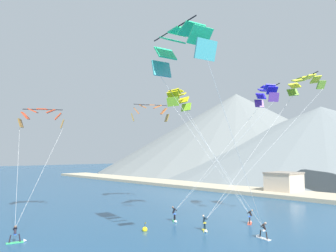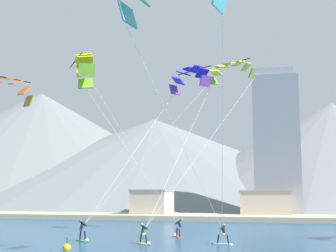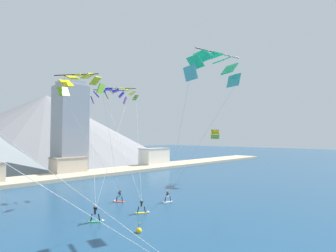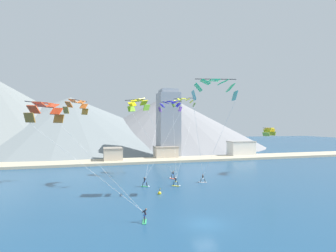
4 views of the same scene
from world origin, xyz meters
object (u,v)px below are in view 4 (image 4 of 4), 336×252
at_px(kitesurfer_mid_center, 145,218).
at_px(kitesurfer_far_right, 202,180).
at_px(kitesurfer_near_lead, 146,184).
at_px(parafoil_kite_mid_center, 46,110).
at_px(race_marker_buoy, 159,193).
at_px(parafoil_kite_distant_low_drift, 269,130).
at_px(kitesurfer_far_left, 177,184).
at_px(parafoil_kite_near_lead, 170,106).
at_px(kitesurfer_near_trail, 172,176).
at_px(parafoil_kite_far_right, 214,88).
at_px(parafoil_kite_far_left, 184,102).
at_px(parafoil_kite_distant_high_outer, 77,105).
at_px(parafoil_kite_near_trail, 138,104).

bearing_deg(kitesurfer_mid_center, kitesurfer_far_right, 50.42).
bearing_deg(kitesurfer_near_lead, parafoil_kite_mid_center, -145.48).
bearing_deg(race_marker_buoy, kitesurfer_mid_center, -111.75).
distance_m(parafoil_kite_distant_low_drift, race_marker_buoy, 32.02).
height_order(kitesurfer_mid_center, kitesurfer_far_left, kitesurfer_far_left).
xyz_separation_m(kitesurfer_near_lead, parafoil_kite_near_lead, (7.07, 9.01, 14.79)).
height_order(kitesurfer_near_lead, parafoil_kite_distant_low_drift, parafoil_kite_distant_low_drift).
bearing_deg(kitesurfer_near_lead, kitesurfer_near_trail, 40.72).
height_order(kitesurfer_far_right, parafoil_kite_far_right, parafoil_kite_far_right).
bearing_deg(parafoil_kite_mid_center, parafoil_kite_far_left, 39.68).
height_order(kitesurfer_near_trail, parafoil_kite_distant_high_outer, parafoil_kite_distant_high_outer).
distance_m(kitesurfer_near_lead, parafoil_kite_far_right, 20.68).
height_order(parafoil_kite_far_right, parafoil_kite_distant_low_drift, parafoil_kite_far_right).
bearing_deg(race_marker_buoy, kitesurfer_near_lead, 102.38).
relative_size(kitesurfer_far_left, parafoil_kite_near_lead, 0.11).
bearing_deg(kitesurfer_near_lead, kitesurfer_far_left, -10.67).
distance_m(kitesurfer_mid_center, parafoil_kite_distant_low_drift, 40.72).
height_order(kitesurfer_far_right, parafoil_kite_far_left, parafoil_kite_far_left).
relative_size(parafoil_kite_near_lead, parafoil_kite_mid_center, 1.12).
bearing_deg(parafoil_kite_distant_low_drift, parafoil_kite_near_trail, -173.49).
relative_size(parafoil_kite_far_left, race_marker_buoy, 15.82).
relative_size(kitesurfer_near_trail, parafoil_kite_near_lead, 0.11).
height_order(kitesurfer_near_trail, kitesurfer_far_left, kitesurfer_far_left).
relative_size(parafoil_kite_near_lead, parafoil_kite_distant_low_drift, 2.84).
bearing_deg(parafoil_kite_distant_high_outer, kitesurfer_near_trail, -2.19).
bearing_deg(kitesurfer_far_right, kitesurfer_mid_center, -129.58).
bearing_deg(parafoil_kite_near_trail, parafoil_kite_distant_low_drift, 6.51).
relative_size(kitesurfer_far_left, parafoil_kite_near_trail, 0.12).
height_order(parafoil_kite_distant_high_outer, race_marker_buoy, parafoil_kite_distant_high_outer).
height_order(kitesurfer_far_left, kitesurfer_far_right, kitesurfer_far_left).
relative_size(parafoil_kite_far_left, parafoil_kite_distant_high_outer, 2.79).
bearing_deg(kitesurfer_far_left, parafoil_kite_distant_high_outer, 157.15).
relative_size(kitesurfer_near_trail, parafoil_kite_mid_center, 0.13).
bearing_deg(parafoil_kite_far_left, parafoil_kite_mid_center, -140.32).
bearing_deg(parafoil_kite_near_lead, parafoil_kite_distant_high_outer, -172.23).
height_order(kitesurfer_near_trail, parafoil_kite_far_right, parafoil_kite_far_right).
distance_m(parafoil_kite_far_left, parafoil_kite_far_right, 19.64).
bearing_deg(parafoil_kite_distant_high_outer, parafoil_kite_far_left, 11.74).
height_order(kitesurfer_mid_center, parafoil_kite_mid_center, parafoil_kite_mid_center).
distance_m(kitesurfer_far_left, parafoil_kite_mid_center, 25.41).
bearing_deg(parafoil_kite_near_lead, parafoil_kite_far_left, 29.20).
relative_size(parafoil_kite_near_trail, race_marker_buoy, 14.47).
height_order(parafoil_kite_near_lead, parafoil_kite_mid_center, parafoil_kite_near_lead).
height_order(kitesurfer_mid_center, parafoil_kite_near_trail, parafoil_kite_near_trail).
relative_size(kitesurfer_near_lead, parafoil_kite_distant_high_outer, 0.32).
bearing_deg(race_marker_buoy, kitesurfer_far_right, 32.06).
height_order(kitesurfer_near_lead, parafoil_kite_mid_center, parafoil_kite_mid_center).
bearing_deg(parafoil_kite_near_lead, parafoil_kite_mid_center, -138.71).
height_order(kitesurfer_mid_center, parafoil_kite_distant_high_outer, parafoil_kite_distant_high_outer).
relative_size(parafoil_kite_mid_center, race_marker_buoy, 13.10).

